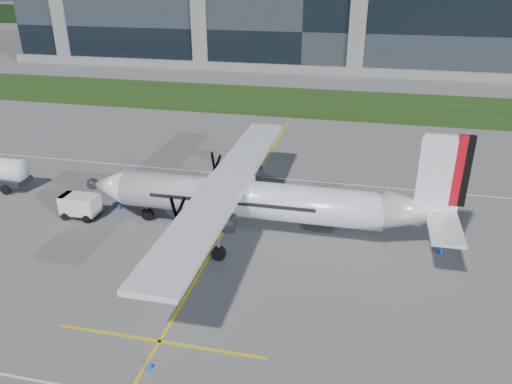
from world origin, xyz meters
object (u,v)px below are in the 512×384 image
baggage_tug (80,206)px  safety_cone_stbdwing (264,158)px  safety_cone_fwd (84,213)px  ground_crew_person (86,203)px  safety_cone_portwing (149,365)px  safety_cone_nose_stbd (119,206)px  turboprop_aircraft (262,180)px  safety_cone_tail (441,249)px

baggage_tug → safety_cone_stbdwing: size_ratio=6.29×
baggage_tug → safety_cone_fwd: (0.13, 0.22, -0.69)m
safety_cone_stbdwing → baggage_tug: bearing=-126.4°
baggage_tug → safety_cone_stbdwing: (11.84, 16.08, -0.69)m
ground_crew_person → safety_cone_portwing: ground_crew_person is taller
safety_cone_nose_stbd → safety_cone_stbdwing: same height
turboprop_aircraft → safety_cone_nose_stbd: turboprop_aircraft is taller
turboprop_aircraft → safety_cone_tail: (13.07, -0.09, -4.14)m
baggage_tug → safety_cone_stbdwing: baggage_tug is taller
turboprop_aircraft → safety_cone_stbdwing: size_ratio=58.49×
safety_cone_fwd → baggage_tug: bearing=-121.0°
safety_cone_portwing → safety_cone_nose_stbd: (-9.99, 16.59, 0.00)m
turboprop_aircraft → safety_cone_fwd: bearing=-178.2°
safety_cone_tail → safety_cone_stbdwing: same height
turboprop_aircraft → safety_cone_nose_stbd: (-12.60, 1.41, -4.14)m
ground_crew_person → safety_cone_stbdwing: ground_crew_person is taller
safety_cone_nose_stbd → baggage_tug: bearing=-137.8°
turboprop_aircraft → ground_crew_person: size_ratio=14.09×
safety_cone_tail → safety_cone_stbdwing: size_ratio=1.00×
turboprop_aircraft → safety_cone_portwing: turboprop_aircraft is taller
safety_cone_tail → safety_cone_portwing: (-15.68, -15.09, 0.00)m
turboprop_aircraft → safety_cone_nose_stbd: 13.34m
safety_cone_nose_stbd → turboprop_aircraft: bearing=-6.4°
safety_cone_tail → safety_cone_nose_stbd: 25.72m
baggage_tug → turboprop_aircraft: bearing=2.6°
baggage_tug → safety_cone_stbdwing: 19.98m
safety_cone_tail → safety_cone_nose_stbd: same height
safety_cone_nose_stbd → safety_cone_stbdwing: bearing=55.7°
safety_cone_fwd → safety_cone_tail: bearing=0.8°
baggage_tug → safety_cone_fwd: baggage_tug is taller
baggage_tug → safety_cone_fwd: size_ratio=6.29×
turboprop_aircraft → ground_crew_person: (-14.64, -0.21, -3.35)m
safety_cone_fwd → safety_cone_tail: size_ratio=1.00×
safety_cone_fwd → safety_cone_portwing: bearing=-50.4°
safety_cone_fwd → safety_cone_portwing: size_ratio=1.00×
safety_cone_tail → safety_cone_fwd: bearing=-179.2°
turboprop_aircraft → safety_cone_portwing: 15.95m
baggage_tug → ground_crew_person: 0.55m
safety_cone_portwing → safety_cone_stbdwing: bearing=90.9°
turboprop_aircraft → safety_cone_tail: bearing=-0.4°
turboprop_aircraft → ground_crew_person: 15.02m
ground_crew_person → safety_cone_nose_stbd: size_ratio=4.15×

